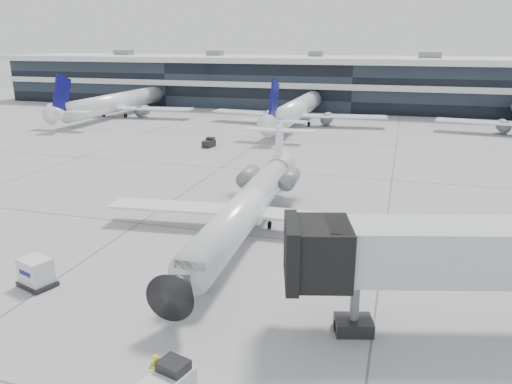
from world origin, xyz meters
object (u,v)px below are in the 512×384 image
(regional_jet, at_px, (249,204))
(baggage_tug, at_px, (167,384))
(jet_bridge, at_px, (500,253))
(cargo_uld, at_px, (36,273))
(ramp_worker, at_px, (156,372))

(regional_jet, bearing_deg, baggage_tug, -85.12)
(jet_bridge, height_order, cargo_uld, jet_bridge)
(regional_jet, xyz_separation_m, cargo_uld, (-9.97, -12.59, -1.42))
(jet_bridge, xyz_separation_m, cargo_uld, (-26.38, -2.28, -3.67))
(regional_jet, xyz_separation_m, baggage_tug, (2.43, -19.64, -1.62))
(jet_bridge, relative_size, ramp_worker, 11.09)
(ramp_worker, bearing_deg, baggage_tug, 105.88)
(cargo_uld, bearing_deg, ramp_worker, -11.22)
(jet_bridge, bearing_deg, baggage_tug, -161.44)
(jet_bridge, distance_m, cargo_uld, 26.73)
(baggage_tug, bearing_deg, ramp_worker, 164.12)
(regional_jet, xyz_separation_m, jet_bridge, (16.41, -10.31, 2.25))
(baggage_tug, bearing_deg, regional_jet, 112.71)
(jet_bridge, relative_size, baggage_tug, 6.99)
(jet_bridge, bearing_deg, regional_jet, 132.70)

